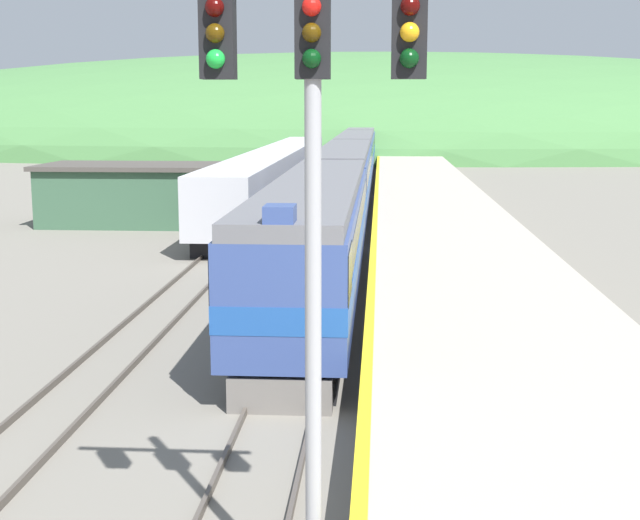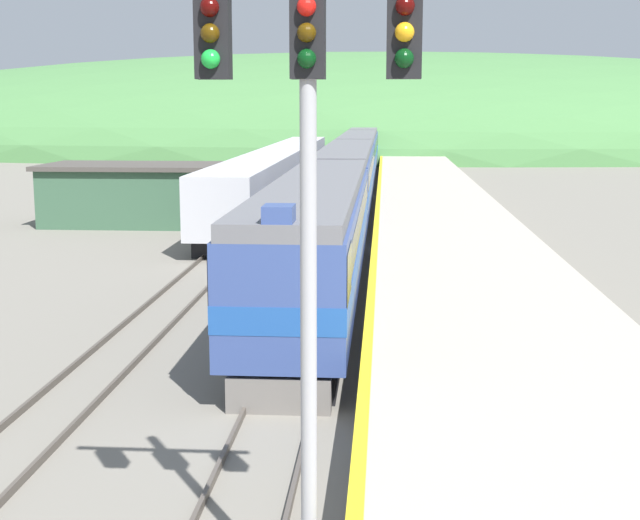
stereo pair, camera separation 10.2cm
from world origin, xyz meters
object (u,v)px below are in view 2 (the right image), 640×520
(siding_train, at_px, (280,175))
(signal_mast_main, at_px, (308,140))
(carriage_second, at_px, (347,179))
(carriage_fourth, at_px, (365,144))
(carriage_third, at_px, (359,156))
(express_train_lead_car, at_px, (316,238))

(siding_train, distance_m, signal_mast_main, 48.81)
(carriage_second, height_order, siding_train, carriage_second)
(signal_mast_main, bearing_deg, carriage_fourth, 90.84)
(siding_train, bearing_deg, carriage_third, 73.78)
(express_train_lead_car, bearing_deg, carriage_second, 90.00)
(carriage_third, xyz_separation_m, signal_mast_main, (1.29, -64.53, 3.86))
(carriage_second, xyz_separation_m, siding_train, (-4.74, 7.03, -0.37))
(express_train_lead_car, height_order, carriage_second, express_train_lead_car)
(carriage_second, xyz_separation_m, carriage_third, (0.00, 23.31, 0.00))
(express_train_lead_car, relative_size, carriage_second, 0.97)
(siding_train, bearing_deg, signal_mast_main, -82.88)
(express_train_lead_car, xyz_separation_m, carriage_third, (0.00, 46.50, -0.01))
(express_train_lead_car, xyz_separation_m, signal_mast_main, (1.29, -18.03, 3.85))
(carriage_second, relative_size, carriage_third, 1.00)
(siding_train, xyz_separation_m, signal_mast_main, (6.03, -48.25, 4.24))
(carriage_third, bearing_deg, signal_mast_main, -88.86)
(express_train_lead_car, bearing_deg, siding_train, 98.91)
(express_train_lead_car, xyz_separation_m, siding_train, (-4.74, 30.22, -0.38))
(carriage_third, height_order, siding_train, carriage_third)
(carriage_fourth, bearing_deg, carriage_third, -90.00)
(express_train_lead_car, distance_m, carriage_second, 23.19)
(carriage_second, distance_m, siding_train, 8.48)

